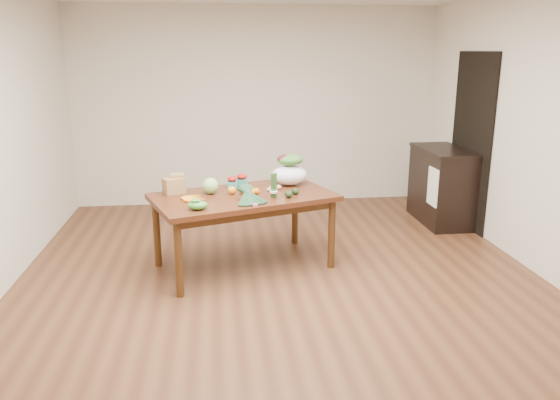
{
  "coord_description": "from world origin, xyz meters",
  "views": [
    {
      "loc": [
        -0.58,
        -4.6,
        2.11
      ],
      "look_at": [
        -0.03,
        0.0,
        0.84
      ],
      "focal_mm": 35.0,
      "sensor_mm": 36.0,
      "label": 1
    }
  ],
  "objects": [
    {
      "name": "salad_bag",
      "position": [
        0.17,
        0.89,
        0.9
      ],
      "size": [
        0.45,
        0.39,
        0.29
      ],
      "primitive_type": null,
      "rotation": [
        0.0,
        0.0,
        0.33
      ],
      "color": "white",
      "rests_on": "dining_table"
    },
    {
      "name": "asparagus_bundle",
      "position": [
        -0.04,
        0.39,
        0.88
      ],
      "size": [
        0.11,
        0.14,
        0.26
      ],
      "primitive_type": null,
      "rotation": [
        0.15,
        0.0,
        0.33
      ],
      "color": "#3A6C31",
      "rests_on": "dining_table"
    },
    {
      "name": "doorway_dark",
      "position": [
        2.48,
        1.6,
        1.05
      ],
      "size": [
        0.02,
        1.0,
        2.1
      ],
      "primitive_type": "cube",
      "color": "black",
      "rests_on": "floor"
    },
    {
      "name": "paper_bag",
      "position": [
        -1.0,
        0.68,
        0.84
      ],
      "size": [
        0.32,
        0.29,
        0.19
      ],
      "primitive_type": null,
      "rotation": [
        0.0,
        0.0,
        0.33
      ],
      "color": "#A57649",
      "rests_on": "dining_table"
    },
    {
      "name": "cabbage",
      "position": [
        -0.64,
        0.62,
        0.83
      ],
      "size": [
        0.16,
        0.16,
        0.16
      ],
      "primitive_type": "sphere",
      "color": "#9AC672",
      "rests_on": "dining_table"
    },
    {
      "name": "strawberry_basket_a",
      "position": [
        -0.42,
        0.84,
        0.8
      ],
      "size": [
        0.13,
        0.13,
        0.09
      ],
      "primitive_type": null,
      "rotation": [
        0.0,
        0.0,
        0.33
      ],
      "color": "red",
      "rests_on": "dining_table"
    },
    {
      "name": "potato_a",
      "position": [
        -0.07,
        0.64,
        0.77
      ],
      "size": [
        0.04,
        0.04,
        0.04
      ],
      "primitive_type": "ellipsoid",
      "color": "tan",
      "rests_on": "dining_table"
    },
    {
      "name": "potato_c",
      "position": [
        0.02,
        0.71,
        0.77
      ],
      "size": [
        0.04,
        0.04,
        0.04
      ],
      "primitive_type": "ellipsoid",
      "color": "tan",
      "rests_on": "dining_table"
    },
    {
      "name": "cabinet",
      "position": [
        2.22,
        1.75,
        0.47
      ],
      "size": [
        0.52,
        1.02,
        0.94
      ],
      "primitive_type": "cube",
      "color": "black",
      "rests_on": "floor"
    },
    {
      "name": "strawberry_basket_b",
      "position": [
        -0.32,
        0.92,
        0.8
      ],
      "size": [
        0.14,
        0.14,
        0.1
      ],
      "primitive_type": null,
      "rotation": [
        0.0,
        0.0,
        0.33
      ],
      "color": "red",
      "rests_on": "dining_table"
    },
    {
      "name": "dining_table",
      "position": [
        -0.33,
        0.55,
        0.38
      ],
      "size": [
        1.93,
        1.46,
        0.75
      ],
      "primitive_type": "cube",
      "rotation": [
        0.0,
        0.0,
        0.33
      ],
      "color": "#4A2111",
      "rests_on": "floor"
    },
    {
      "name": "kale_bunch",
      "position": [
        -0.27,
        0.23,
        0.83
      ],
      "size": [
        0.43,
        0.48,
        0.16
      ],
      "primitive_type": null,
      "rotation": [
        0.0,
        0.0,
        0.33
      ],
      "color": "black",
      "rests_on": "dining_table"
    },
    {
      "name": "avocado_b",
      "position": [
        0.18,
        0.49,
        0.78
      ],
      "size": [
        0.09,
        0.11,
        0.06
      ],
      "primitive_type": "ellipsoid",
      "rotation": [
        0.0,
        0.0,
        0.3
      ],
      "color": "black",
      "rests_on": "dining_table"
    },
    {
      "name": "carrots",
      "position": [
        -0.8,
        0.42,
        0.76
      ],
      "size": [
        0.28,
        0.28,
        0.03
      ],
      "primitive_type": null,
      "rotation": [
        0.0,
        0.0,
        0.33
      ],
      "color": "orange",
      "rests_on": "dining_table"
    },
    {
      "name": "snap_pea_bag",
      "position": [
        -0.75,
        0.08,
        0.79
      ],
      "size": [
        0.18,
        0.13,
        0.08
      ],
      "primitive_type": "ellipsoid",
      "color": "green",
      "rests_on": "dining_table"
    },
    {
      "name": "floor",
      "position": [
        0.0,
        0.0,
        0.0
      ],
      "size": [
        6.0,
        6.0,
        0.0
      ],
      "primitive_type": "plane",
      "color": "brown",
      "rests_on": "ground"
    },
    {
      "name": "orange_c",
      "position": [
        -0.25,
        0.64,
        0.78
      ],
      "size": [
        0.07,
        0.07,
        0.07
      ],
      "primitive_type": "sphere",
      "color": "#FFAC0F",
      "rests_on": "dining_table"
    },
    {
      "name": "orange_b",
      "position": [
        -0.31,
        0.7,
        0.78
      ],
      "size": [
        0.07,
        0.07,
        0.07
      ],
      "primitive_type": "sphere",
      "color": "orange",
      "rests_on": "dining_table"
    },
    {
      "name": "mandarin_cluster",
      "position": [
        -0.26,
        0.55,
        0.8
      ],
      "size": [
        0.23,
        0.23,
        0.1
      ],
      "primitive_type": null,
      "rotation": [
        0.0,
        0.0,
        0.33
      ],
      "color": "orange",
      "rests_on": "dining_table"
    },
    {
      "name": "room_walls",
      "position": [
        0.0,
        0.0,
        1.35
      ],
      "size": [
        5.02,
        6.02,
        2.7
      ],
      "color": "silver",
      "rests_on": "floor"
    },
    {
      "name": "orange_a",
      "position": [
        -0.43,
        0.58,
        0.79
      ],
      "size": [
        0.08,
        0.08,
        0.08
      ],
      "primitive_type": "sphere",
      "color": "orange",
      "rests_on": "dining_table"
    },
    {
      "name": "potato_e",
      "position": [
        0.04,
        0.7,
        0.77
      ],
      "size": [
        0.06,
        0.05,
        0.05
      ],
      "primitive_type": "ellipsoid",
      "color": "tan",
      "rests_on": "dining_table"
    },
    {
      "name": "potato_d",
      "position": [
        -0.03,
        0.71,
        0.77
      ],
      "size": [
        0.05,
        0.04,
        0.04
      ],
      "primitive_type": "ellipsoid",
      "color": "tan",
      "rests_on": "dining_table"
    },
    {
      "name": "potato_b",
      "position": [
        -0.05,
        0.64,
        0.77
      ],
      "size": [
        0.06,
        0.05,
        0.05
      ],
      "primitive_type": "ellipsoid",
      "color": "tan",
      "rests_on": "dining_table"
    },
    {
      "name": "avocado_a",
      "position": [
        0.1,
        0.39,
        0.79
      ],
      "size": [
        0.1,
        0.12,
        0.07
      ],
      "primitive_type": "ellipsoid",
      "rotation": [
        0.0,
        0.0,
        0.3
      ],
      "color": "black",
      "rests_on": "dining_table"
    },
    {
      "name": "dish_towel",
      "position": [
        1.96,
        1.4,
        0.55
      ],
      "size": [
        0.02,
        0.28,
        0.45
      ],
      "primitive_type": "cube",
      "color": "white",
      "rests_on": "cabinet"
    }
  ]
}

